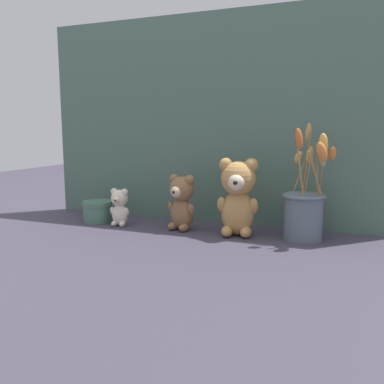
{
  "coord_description": "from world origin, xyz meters",
  "views": [
    {
      "loc": [
        0.46,
        -1.16,
        0.32
      ],
      "look_at": [
        0.0,
        0.02,
        0.13
      ],
      "focal_mm": 38.0,
      "sensor_mm": 36.0,
      "label": 1
    }
  ],
  "objects_px": {
    "teddy_bear_medium": "(181,201)",
    "decorative_tin_tall": "(98,211)",
    "teddy_bear_large": "(238,195)",
    "teddy_bear_small": "(120,206)",
    "flower_vase": "(304,208)"
  },
  "relations": [
    {
      "from": "teddy_bear_medium",
      "to": "decorative_tin_tall",
      "type": "xyz_separation_m",
      "value": [
        -0.32,
        -0.0,
        -0.06
      ]
    },
    {
      "from": "decorative_tin_tall",
      "to": "teddy_bear_medium",
      "type": "bearing_deg",
      "value": 0.05
    },
    {
      "from": "teddy_bear_large",
      "to": "teddy_bear_small",
      "type": "height_order",
      "value": "teddy_bear_large"
    },
    {
      "from": "teddy_bear_medium",
      "to": "teddy_bear_small",
      "type": "relative_size",
      "value": 1.42
    },
    {
      "from": "teddy_bear_medium",
      "to": "decorative_tin_tall",
      "type": "height_order",
      "value": "teddy_bear_medium"
    },
    {
      "from": "teddy_bear_large",
      "to": "teddy_bear_medium",
      "type": "height_order",
      "value": "teddy_bear_large"
    },
    {
      "from": "flower_vase",
      "to": "decorative_tin_tall",
      "type": "bearing_deg",
      "value": -178.22
    },
    {
      "from": "teddy_bear_small",
      "to": "teddy_bear_large",
      "type": "bearing_deg",
      "value": 2.83
    },
    {
      "from": "teddy_bear_large",
      "to": "teddy_bear_medium",
      "type": "xyz_separation_m",
      "value": [
        -0.19,
        0.0,
        -0.03
      ]
    },
    {
      "from": "teddy_bear_large",
      "to": "decorative_tin_tall",
      "type": "bearing_deg",
      "value": 179.76
    },
    {
      "from": "teddy_bear_large",
      "to": "decorative_tin_tall",
      "type": "relative_size",
      "value": 2.25
    },
    {
      "from": "flower_vase",
      "to": "decorative_tin_tall",
      "type": "xyz_separation_m",
      "value": [
        -0.7,
        -0.02,
        -0.06
      ]
    },
    {
      "from": "teddy_bear_small",
      "to": "flower_vase",
      "type": "relative_size",
      "value": 0.37
    },
    {
      "from": "teddy_bear_large",
      "to": "teddy_bear_small",
      "type": "xyz_separation_m",
      "value": [
        -0.4,
        -0.02,
        -0.06
      ]
    },
    {
      "from": "teddy_bear_large",
      "to": "teddy_bear_small",
      "type": "distance_m",
      "value": 0.41
    }
  ]
}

